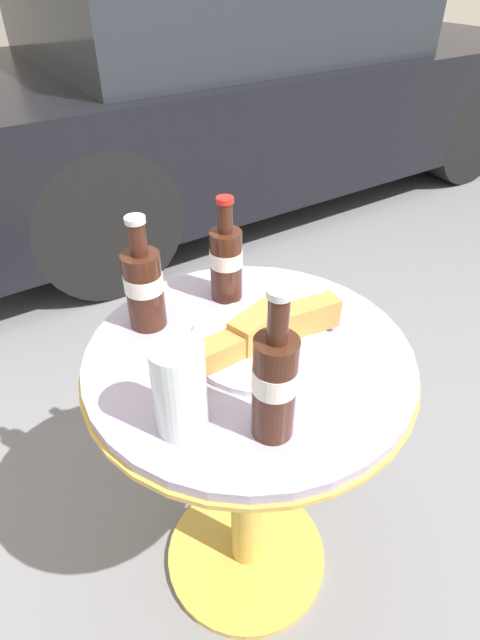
{
  "coord_description": "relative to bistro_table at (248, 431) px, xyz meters",
  "views": [
    {
      "loc": [
        -0.38,
        -0.55,
        1.27
      ],
      "look_at": [
        0.0,
        0.03,
        0.75
      ],
      "focal_mm": 28.0,
      "sensor_mm": 36.0,
      "label": 1
    }
  ],
  "objects": [
    {
      "name": "ground_plane",
      "position": [
        0.0,
        0.0,
        -0.49
      ],
      "size": [
        30.0,
        30.0,
        0.0
      ],
      "primitive_type": "plane",
      "color": "slate"
    },
    {
      "name": "bistro_table",
      "position": [
        0.0,
        0.0,
        0.0
      ],
      "size": [
        0.59,
        0.59,
        0.7
      ],
      "color": "gold",
      "rests_on": "ground_plane"
    },
    {
      "name": "cola_bottle_left",
      "position": [
        -0.07,
        -0.17,
        0.31
      ],
      "size": [
        0.06,
        0.06,
        0.25
      ],
      "color": "#3D1E14",
      "rests_on": "bistro_table"
    },
    {
      "name": "cola_bottle_right",
      "position": [
        0.06,
        0.17,
        0.3
      ],
      "size": [
        0.06,
        0.06,
        0.21
      ],
      "color": "#3D1E14",
      "rests_on": "bistro_table"
    },
    {
      "name": "cola_bottle_center",
      "position": [
        -0.11,
        0.17,
        0.3
      ],
      "size": [
        0.07,
        0.07,
        0.22
      ],
      "color": "#3D1E14",
      "rests_on": "bistro_table"
    },
    {
      "name": "drinking_glass",
      "position": [
        -0.18,
        -0.09,
        0.28
      ],
      "size": [
        0.08,
        0.08,
        0.15
      ],
      "color": "#C68923",
      "rests_on": "bistro_table"
    },
    {
      "name": "lunch_plate_near",
      "position": [
        0.02,
        -0.0,
        0.24
      ],
      "size": [
        0.32,
        0.25,
        0.07
      ],
      "color": "white",
      "rests_on": "bistro_table"
    },
    {
      "name": "parked_car",
      "position": [
        1.36,
        2.12,
        0.12
      ],
      "size": [
        3.9,
        1.67,
        1.27
      ],
      "color": "black",
      "rests_on": "ground_plane"
    }
  ]
}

